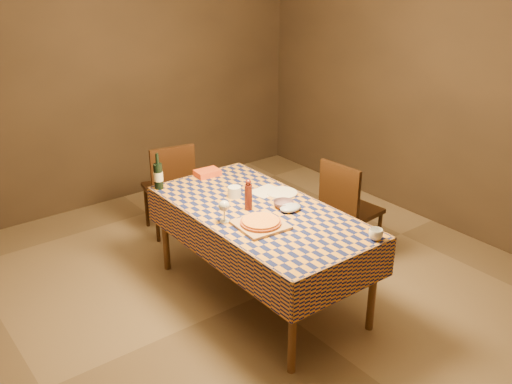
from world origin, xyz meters
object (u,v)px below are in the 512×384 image
at_px(pizza, 261,222).
at_px(bowl, 284,204).
at_px(wine_bottle, 158,176).
at_px(chair_far, 170,184).
at_px(dining_table, 260,219).
at_px(white_plate, 282,193).
at_px(cutting_board, 261,225).
at_px(chair_right, 347,206).

distance_m(pizza, bowl, 0.37).
bearing_deg(wine_bottle, chair_far, 53.87).
bearing_deg(pizza, dining_table, 53.06).
distance_m(white_plate, chair_far, 1.32).
bearing_deg(cutting_board, chair_far, 84.28).
bearing_deg(chair_far, chair_right, -54.36).
bearing_deg(chair_right, pizza, -168.26).
bearing_deg(white_plate, pizza, -144.54).
relative_size(pizza, bowl, 2.41).
xyz_separation_m(bowl, chair_far, (-0.18, 1.45, -0.27)).
bearing_deg(dining_table, white_plate, 21.87).
bearing_deg(pizza, bowl, 23.75).
height_order(cutting_board, chair_right, chair_right).
xyz_separation_m(wine_bottle, chair_far, (0.40, 0.55, -0.36)).
bearing_deg(cutting_board, wine_bottle, 102.82).
distance_m(wine_bottle, chair_far, 0.77).
bearing_deg(dining_table, cutting_board, -126.94).
distance_m(wine_bottle, chair_right, 1.64).
bearing_deg(chair_far, cutting_board, -95.72).
distance_m(cutting_board, chair_far, 1.63).
relative_size(dining_table, cutting_board, 5.57).
bearing_deg(bowl, dining_table, 157.74).
bearing_deg(white_plate, chair_right, -10.03).
xyz_separation_m(white_plate, chair_far, (-0.33, 1.25, -0.25)).
relative_size(dining_table, chair_far, 1.98).
relative_size(pizza, wine_bottle, 1.24).
height_order(cutting_board, wine_bottle, wine_bottle).
bearing_deg(bowl, chair_far, 96.95).
xyz_separation_m(cutting_board, chair_right, (1.14, 0.24, -0.26)).
relative_size(dining_table, pizza, 4.90).
height_order(bowl, white_plate, bowl).
bearing_deg(white_plate, chair_far, 104.88).
xyz_separation_m(pizza, chair_right, (1.14, 0.24, -0.28)).
relative_size(cutting_board, chair_right, 0.36).
height_order(dining_table, pizza, pizza).
distance_m(cutting_board, pizza, 0.02).
bearing_deg(cutting_board, white_plate, 35.46).
bearing_deg(chair_right, bowl, -173.72).
distance_m(bowl, wine_bottle, 1.08).
bearing_deg(dining_table, wine_bottle, 115.89).
relative_size(white_plate, chair_far, 0.26).
height_order(dining_table, bowl, bowl).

